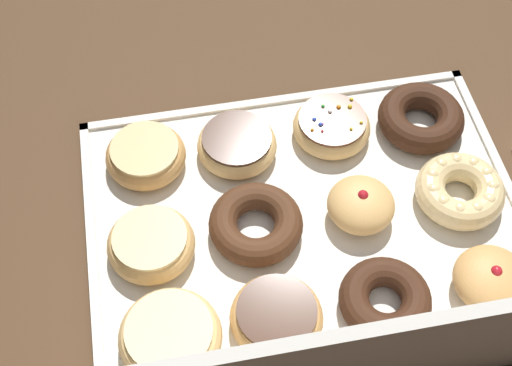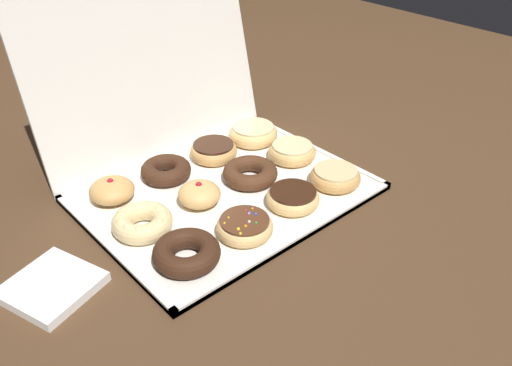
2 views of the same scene
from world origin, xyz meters
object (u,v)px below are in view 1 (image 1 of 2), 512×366
at_px(chocolate_frosted_donut_10, 276,317).
at_px(chocolate_cake_ring_donut_6, 256,226).
at_px(chocolate_cake_ring_donut_9, 385,300).
at_px(glazed_ring_donut_11, 170,336).
at_px(sprinkle_donut_1, 332,126).
at_px(jelly_filled_donut_5, 361,204).
at_px(jelly_filled_donut_8, 491,280).
at_px(glazed_ring_donut_3, 146,155).
at_px(glazed_ring_donut_7, 151,244).
at_px(chocolate_frosted_donut_2, 237,144).
at_px(donut_box, 307,225).
at_px(cruller_donut_4, 460,189).
at_px(chocolate_cake_ring_donut_0, 421,118).

bearing_deg(chocolate_frosted_donut_10, chocolate_cake_ring_donut_6, -89.80).
relative_size(chocolate_cake_ring_donut_9, glazed_ring_donut_11, 0.92).
bearing_deg(sprinkle_donut_1, chocolate_frosted_donut_10, 63.57).
relative_size(chocolate_cake_ring_donut_6, chocolate_frosted_donut_10, 1.09).
bearing_deg(jelly_filled_donut_5, jelly_filled_donut_8, 133.65).
distance_m(glazed_ring_donut_3, chocolate_frosted_donut_10, 0.29).
relative_size(glazed_ring_donut_7, chocolate_cake_ring_donut_9, 1.00).
relative_size(chocolate_frosted_donut_2, glazed_ring_donut_3, 1.00).
height_order(chocolate_frosted_donut_2, chocolate_cake_ring_donut_6, chocolate_cake_ring_donut_6).
distance_m(donut_box, glazed_ring_donut_7, 0.20).
bearing_deg(cruller_donut_4, chocolate_frosted_donut_2, -25.08).
bearing_deg(chocolate_cake_ring_donut_0, chocolate_frosted_donut_10, 44.82).
height_order(jelly_filled_donut_8, glazed_ring_donut_11, jelly_filled_donut_8).
distance_m(sprinkle_donut_1, jelly_filled_donut_5, 0.14).
xyz_separation_m(sprinkle_donut_1, chocolate_frosted_donut_2, (0.13, 0.01, 0.00)).
relative_size(sprinkle_donut_1, glazed_ring_donut_11, 0.90).
height_order(chocolate_cake_ring_donut_0, jelly_filled_donut_8, jelly_filled_donut_8).
relative_size(chocolate_frosted_donut_2, jelly_filled_donut_5, 1.25).
xyz_separation_m(jelly_filled_donut_5, jelly_filled_donut_8, (-0.13, 0.13, -0.00)).
bearing_deg(jelly_filled_donut_8, chocolate_cake_ring_donut_0, -89.22).
height_order(sprinkle_donut_1, glazed_ring_donut_7, sprinkle_donut_1).
height_order(chocolate_cake_ring_donut_0, chocolate_frosted_donut_2, chocolate_cake_ring_donut_0).
bearing_deg(sprinkle_donut_1, jelly_filled_donut_5, 91.68).
relative_size(chocolate_frosted_donut_2, jelly_filled_donut_8, 1.18).
distance_m(jelly_filled_donut_5, chocolate_cake_ring_donut_9, 0.13).
distance_m(chocolate_frosted_donut_10, glazed_ring_donut_11, 0.12).
xyz_separation_m(chocolate_cake_ring_donut_6, jelly_filled_donut_8, (-0.26, 0.13, 0.01)).
bearing_deg(glazed_ring_donut_7, jelly_filled_donut_5, -178.80).
xyz_separation_m(chocolate_frosted_donut_2, glazed_ring_donut_7, (0.13, 0.13, 0.00)).
bearing_deg(chocolate_cake_ring_donut_0, chocolate_cake_ring_donut_9, 63.71).
distance_m(chocolate_cake_ring_donut_0, glazed_ring_donut_3, 0.38).
height_order(chocolate_frosted_donut_2, chocolate_cake_ring_donut_9, chocolate_cake_ring_donut_9).
bearing_deg(chocolate_cake_ring_donut_0, jelly_filled_donut_5, 46.08).
distance_m(sprinkle_donut_1, glazed_ring_donut_7, 0.30).
bearing_deg(donut_box, chocolate_cake_ring_donut_9, 115.76).
height_order(cruller_donut_4, glazed_ring_donut_7, cruller_donut_4).
bearing_deg(glazed_ring_donut_11, jelly_filled_donut_8, -180.00).
xyz_separation_m(chocolate_cake_ring_donut_0, sprinkle_donut_1, (0.13, -0.01, -0.00)).
xyz_separation_m(chocolate_cake_ring_donut_0, chocolate_cake_ring_donut_9, (0.13, 0.26, -0.00)).
bearing_deg(glazed_ring_donut_7, chocolate_cake_ring_donut_0, -161.33).
bearing_deg(chocolate_cake_ring_donut_6, donut_box, -177.94).
bearing_deg(jelly_filled_donut_8, glazed_ring_donut_7, -17.68).
distance_m(chocolate_cake_ring_donut_0, chocolate_frosted_donut_10, 0.36).
bearing_deg(donut_box, glazed_ring_donut_7, 1.44).
relative_size(chocolate_cake_ring_donut_0, cruller_donut_4, 1.04).
bearing_deg(donut_box, jelly_filled_donut_5, -179.50).
bearing_deg(cruller_donut_4, glazed_ring_donut_3, -18.37).
relative_size(cruller_donut_4, glazed_ring_donut_11, 0.97).
xyz_separation_m(donut_box, chocolate_cake_ring_donut_6, (0.07, 0.00, 0.02)).
relative_size(donut_box, chocolate_frosted_donut_10, 5.14).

